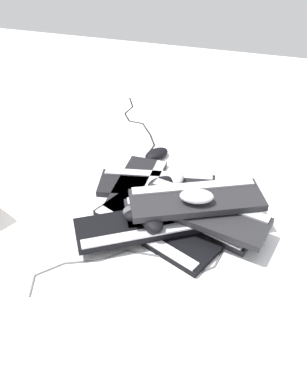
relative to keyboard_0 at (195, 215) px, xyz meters
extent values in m
plane|color=white|center=(-0.23, 0.06, -0.01)|extent=(3.20, 3.20, 0.00)
cube|color=black|center=(0.00, 0.00, 0.00)|extent=(0.46, 0.29, 0.02)
cube|color=silver|center=(-0.02, -0.05, 0.01)|extent=(0.41, 0.18, 0.01)
cube|color=black|center=(-0.17, 0.13, 0.00)|extent=(0.46, 0.23, 0.02)
cube|color=#B2B5BA|center=(-0.18, 0.18, 0.01)|extent=(0.42, 0.11, 0.01)
cube|color=black|center=(-0.25, 0.07, 0.00)|extent=(0.15, 0.44, 0.02)
cube|color=#B2B5BA|center=(-0.19, 0.07, 0.01)|extent=(0.04, 0.42, 0.01)
cube|color=black|center=(-0.11, -0.11, 0.00)|extent=(0.46, 0.32, 0.02)
cube|color=silver|center=(-0.14, -0.16, 0.01)|extent=(0.40, 0.21, 0.01)
cube|color=black|center=(-0.15, -0.13, 0.03)|extent=(0.45, 0.35, 0.02)
cube|color=silver|center=(-0.12, -0.17, 0.04)|extent=(0.38, 0.25, 0.01)
cube|color=#232326|center=(-0.02, -0.01, 0.03)|extent=(0.46, 0.32, 0.02)
cube|color=silver|center=(-0.04, 0.04, 0.04)|extent=(0.39, 0.21, 0.01)
cube|color=#232326|center=(0.03, -0.05, 0.06)|extent=(0.46, 0.25, 0.02)
cube|color=#B2B5BA|center=(0.04, 0.01, 0.07)|extent=(0.42, 0.13, 0.01)
cube|color=#232326|center=(0.00, -0.02, 0.09)|extent=(0.46, 0.32, 0.02)
cube|color=silver|center=(-0.02, 0.03, 0.10)|extent=(0.40, 0.21, 0.01)
ellipsoid|color=black|center=(-0.12, -0.14, 0.07)|extent=(0.12, 0.13, 0.04)
ellipsoid|color=#4C4C51|center=(-0.17, -0.11, 0.07)|extent=(0.12, 0.09, 0.04)
ellipsoid|color=black|center=(-0.17, -0.11, 0.07)|extent=(0.12, 0.13, 0.04)
ellipsoid|color=black|center=(-0.23, 0.33, 0.01)|extent=(0.12, 0.13, 0.04)
ellipsoid|color=#B7B7BC|center=(-0.11, 0.16, 0.04)|extent=(0.10, 0.13, 0.04)
ellipsoid|color=silver|center=(0.01, -0.05, 0.13)|extent=(0.12, 0.09, 0.04)
ellipsoid|color=black|center=(-0.15, 0.10, 0.04)|extent=(0.12, 0.12, 0.04)
cylinder|color=#59595B|center=(0.13, -0.07, -0.01)|extent=(0.02, 0.06, 0.01)
cylinder|color=#59595B|center=(0.11, -0.15, -0.01)|extent=(0.03, 0.11, 0.01)
cylinder|color=#59595B|center=(0.08, -0.22, -0.01)|extent=(0.05, 0.04, 0.01)
cylinder|color=#59595B|center=(0.03, -0.24, -0.01)|extent=(0.07, 0.02, 0.01)
cylinder|color=#59595B|center=(-0.03, -0.22, -0.01)|extent=(0.05, 0.03, 0.01)
cylinder|color=#59595B|center=(-0.12, -0.21, -0.01)|extent=(0.12, 0.02, 0.01)
cylinder|color=#59595B|center=(-0.21, -0.25, -0.01)|extent=(0.07, 0.07, 0.01)
cylinder|color=#59595B|center=(-0.29, -0.30, -0.01)|extent=(0.11, 0.05, 0.01)
cylinder|color=#59595B|center=(-0.38, -0.36, -0.01)|extent=(0.07, 0.07, 0.01)
cylinder|color=#59595B|center=(-0.40, -0.43, -0.01)|extent=(0.03, 0.08, 0.01)
sphere|color=#59595B|center=(0.14, -0.05, -0.01)|extent=(0.01, 0.01, 0.01)
sphere|color=#59595B|center=(0.13, -0.10, -0.01)|extent=(0.01, 0.01, 0.01)
sphere|color=#59595B|center=(0.10, -0.21, -0.01)|extent=(0.01, 0.01, 0.01)
sphere|color=#59595B|center=(0.06, -0.24, -0.01)|extent=(0.01, 0.01, 0.01)
sphere|color=#59595B|center=(-0.01, -0.23, -0.01)|extent=(0.01, 0.01, 0.01)
sphere|color=#59595B|center=(-0.06, -0.21, -0.01)|extent=(0.01, 0.01, 0.01)
sphere|color=#59595B|center=(-0.18, -0.22, -0.01)|extent=(0.01, 0.01, 0.01)
sphere|color=#59595B|center=(-0.24, -0.28, -0.01)|extent=(0.01, 0.01, 0.01)
sphere|color=#59595B|center=(-0.35, -0.32, -0.01)|extent=(0.01, 0.01, 0.01)
sphere|color=#59595B|center=(-0.41, -0.39, -0.01)|extent=(0.01, 0.01, 0.01)
sphere|color=#59595B|center=(-0.39, -0.46, -0.01)|extent=(0.01, 0.01, 0.01)
cylinder|color=black|center=(-0.27, 0.39, -0.01)|extent=(0.01, 0.05, 0.01)
cylinder|color=black|center=(-0.29, 0.46, -0.01)|extent=(0.05, 0.08, 0.01)
cylinder|color=black|center=(-0.34, 0.54, -0.01)|extent=(0.07, 0.10, 0.01)
cylinder|color=black|center=(-0.41, 0.59, -0.01)|extent=(0.07, 0.01, 0.01)
cylinder|color=black|center=(-0.46, 0.63, -0.01)|extent=(0.05, 0.07, 0.01)
cylinder|color=black|center=(-0.48, 0.70, -0.01)|extent=(0.02, 0.08, 0.01)
cylinder|color=black|center=(-0.50, 0.78, -0.01)|extent=(0.05, 0.09, 0.01)
sphere|color=black|center=(-0.27, 0.37, -0.01)|extent=(0.01, 0.01, 0.01)
sphere|color=black|center=(-0.27, 0.42, -0.01)|extent=(0.01, 0.01, 0.01)
sphere|color=black|center=(-0.31, 0.50, -0.01)|extent=(0.01, 0.01, 0.01)
sphere|color=black|center=(-0.37, 0.59, -0.01)|extent=(0.01, 0.01, 0.01)
sphere|color=black|center=(-0.44, 0.60, -0.01)|extent=(0.01, 0.01, 0.01)
sphere|color=black|center=(-0.49, 0.66, -0.01)|extent=(0.01, 0.01, 0.01)
sphere|color=black|center=(-0.47, 0.74, -0.01)|extent=(0.01, 0.01, 0.01)
sphere|color=black|center=(-0.52, 0.83, -0.01)|extent=(0.01, 0.01, 0.01)
camera|label=1|loc=(0.17, -1.11, 0.98)|focal=40.00mm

